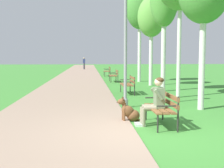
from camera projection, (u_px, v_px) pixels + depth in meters
name	position (u px, v px, depth m)	size (l,w,h in m)	color
ground_plane	(147.00, 134.00, 6.67)	(120.00, 120.00, 0.00)	#3D8433
paved_path	(80.00, 73.00, 30.30)	(3.91, 60.00, 0.04)	gray
park_bench_near	(163.00, 106.00, 7.45)	(0.55, 1.50, 0.85)	brown
park_bench_mid	(128.00, 83.00, 13.81)	(0.55, 1.50, 0.85)	brown
park_bench_far	(114.00, 75.00, 20.33)	(0.55, 1.50, 0.85)	brown
park_bench_furthest	(108.00, 71.00, 26.24)	(0.55, 1.50, 0.85)	brown
person_seated_on_near_bench	(155.00, 99.00, 7.44)	(0.74, 0.49, 1.25)	gray
dog_brown	(130.00, 112.00, 7.95)	(0.83, 0.34, 0.71)	brown
lamp_post_near	(125.00, 37.00, 9.92)	(0.24, 0.24, 4.71)	gray
birch_tree_fifth	(151.00, 18.00, 17.49)	(1.68, 1.64, 5.37)	silver
birch_tree_sixth	(140.00, 7.00, 20.07)	(1.99, 1.77, 6.81)	silver
pedestrian_distant	(84.00, 63.00, 39.53)	(0.32, 0.22, 1.65)	#383842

